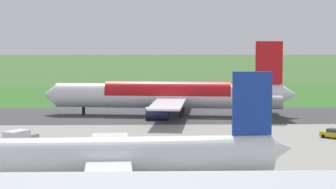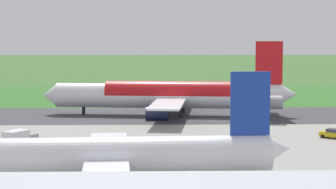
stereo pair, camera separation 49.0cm
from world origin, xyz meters
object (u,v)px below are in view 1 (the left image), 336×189
object	(u,v)px
airliner_main	(170,95)
no_stopping_sign	(246,93)
airliner_parked_mid	(104,155)
service_car_followme	(334,133)
service_truck_fuel	(20,138)
traffic_cone_orange	(226,96)

from	to	relation	value
airliner_main	no_stopping_sign	world-z (taller)	airliner_main
airliner_parked_mid	service_car_followme	distance (m)	47.94
service_truck_fuel	traffic_cone_orange	xyz separation A→B (m)	(-40.85, -76.71, -1.13)
service_car_followme	traffic_cone_orange	bearing A→B (deg)	-82.24
service_truck_fuel	airliner_parked_mid	bearing A→B (deg)	120.39
traffic_cone_orange	service_truck_fuel	bearing A→B (deg)	61.97
service_truck_fuel	traffic_cone_orange	bearing A→B (deg)	-118.03
airliner_parked_mid	no_stopping_sign	xyz separation A→B (m)	(-31.33, -99.74, -2.15)
service_truck_fuel	airliner_main	bearing A→B (deg)	-122.85
airliner_main	traffic_cone_orange	distance (m)	43.04
airliner_main	service_car_followme	bearing A→B (deg)	130.85
airliner_parked_mid	traffic_cone_orange	size ratio (longest dim) A/B	80.76
no_stopping_sign	traffic_cone_orange	distance (m)	5.62
service_car_followme	no_stopping_sign	world-z (taller)	no_stopping_sign
service_car_followme	no_stopping_sign	xyz separation A→B (m)	(4.37, -67.86, 0.55)
service_car_followme	no_stopping_sign	distance (m)	68.00
airliner_main	service_truck_fuel	xyz separation A→B (m)	(24.07, 37.28, -2.95)
no_stopping_sign	service_truck_fuel	bearing A→B (deg)	58.39
service_car_followme	traffic_cone_orange	world-z (taller)	service_car_followme
service_car_followme	airliner_parked_mid	bearing A→B (deg)	41.76
airliner_main	no_stopping_sign	distance (m)	43.50
airliner_main	service_car_followme	xyz separation A→B (m)	(-26.29, 30.40, -3.51)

